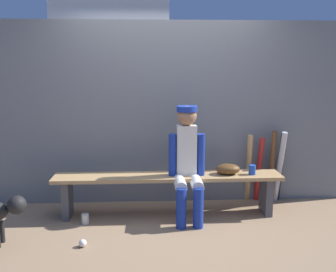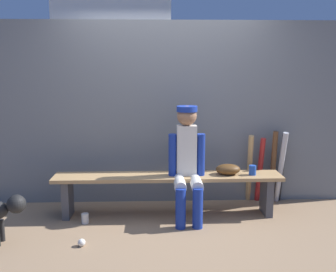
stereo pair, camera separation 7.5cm
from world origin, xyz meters
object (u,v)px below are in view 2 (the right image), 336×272
(bat_aluminum_red, at_px, (260,170))
(cup_on_ground, at_px, (85,218))
(bat_aluminum_black, at_px, (281,168))
(player_seated, at_px, (187,159))
(bat_aluminum_silver, at_px, (281,168))
(dugout_bench, at_px, (168,184))
(baseball, at_px, (82,243))
(bat_wood_dark, at_px, (273,167))
(baseball_glove, at_px, (228,169))
(scoreboard, at_px, (115,20))
(bat_wood_tan, at_px, (249,168))
(cup_on_bench, at_px, (252,170))

(bat_aluminum_red, height_order, cup_on_ground, bat_aluminum_red)
(bat_aluminum_black, height_order, cup_on_ground, bat_aluminum_black)
(player_seated, xyz_separation_m, bat_aluminum_silver, (1.19, 0.43, -0.22))
(dugout_bench, bearing_deg, bat_aluminum_silver, 12.91)
(dugout_bench, height_order, baseball, dugout_bench)
(bat_wood_dark, height_order, cup_on_ground, bat_wood_dark)
(bat_wood_dark, bearing_deg, cup_on_ground, -165.86)
(bat_aluminum_red, bearing_deg, baseball_glove, -140.22)
(baseball_glove, relative_size, bat_aluminum_black, 0.32)
(cup_on_ground, relative_size, scoreboard, 0.03)
(cup_on_ground, bearing_deg, bat_aluminum_red, 16.36)
(player_seated, xyz_separation_m, bat_wood_tan, (0.82, 0.49, -0.25))
(bat_aluminum_red, distance_m, bat_aluminum_silver, 0.25)
(baseball_glove, height_order, bat_wood_tan, bat_wood_tan)
(bat_aluminum_red, xyz_separation_m, bat_aluminum_silver, (0.23, -0.08, 0.05))
(bat_aluminum_red, bearing_deg, bat_wood_dark, -18.46)
(bat_wood_dark, xyz_separation_m, baseball, (-2.17, -1.12, -0.42))
(dugout_bench, height_order, bat_wood_dark, bat_wood_dark)
(bat_aluminum_red, xyz_separation_m, bat_aluminum_black, (0.27, -0.00, 0.02))
(baseball_glove, height_order, bat_wood_dark, bat_wood_dark)
(bat_wood_dark, height_order, bat_aluminum_black, bat_wood_dark)
(bat_wood_tan, bearing_deg, cup_on_ground, -162.93)
(baseball_glove, xyz_separation_m, cup_on_ground, (-1.60, -0.21, -0.48))
(bat_wood_tan, bearing_deg, player_seated, -148.86)
(baseball_glove, relative_size, bat_aluminum_red, 0.34)
(player_seated, height_order, bat_aluminum_red, player_seated)
(bat_aluminum_silver, bearing_deg, cup_on_ground, -167.09)
(bat_wood_tan, distance_m, cup_on_bench, 0.43)
(player_seated, bearing_deg, dugout_bench, 152.75)
(bat_wood_tan, distance_m, bat_wood_dark, 0.29)
(player_seated, bearing_deg, bat_aluminum_black, 22.55)
(cup_on_ground, bearing_deg, bat_wood_tan, 17.07)
(dugout_bench, relative_size, baseball, 34.94)
(player_seated, xyz_separation_m, cup_on_bench, (0.75, 0.08, -0.15))
(cup_on_bench, bearing_deg, bat_aluminum_black, 42.10)
(player_seated, height_order, cup_on_bench, player_seated)
(bat_aluminum_red, xyz_separation_m, baseball, (-2.02, -1.17, -0.38))
(bat_aluminum_red, height_order, bat_aluminum_black, bat_aluminum_black)
(bat_aluminum_black, bearing_deg, dugout_bench, -164.40)
(scoreboard, bearing_deg, baseball, -93.92)
(baseball_glove, relative_size, baseball, 3.78)
(dugout_bench, relative_size, bat_aluminum_red, 3.10)
(bat_aluminum_black, bearing_deg, bat_aluminum_silver, -113.13)
(player_seated, bearing_deg, baseball, -148.11)
(baseball_glove, distance_m, baseball, 1.79)
(baseball_glove, bearing_deg, bat_aluminum_silver, 24.15)
(bat_aluminum_red, relative_size, scoreboard, 0.25)
(baseball_glove, height_order, bat_aluminum_silver, bat_aluminum_silver)
(player_seated, xyz_separation_m, baseball, (-1.06, -0.66, -0.65))
(baseball, bearing_deg, bat_aluminum_black, 27.09)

